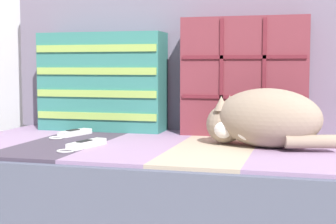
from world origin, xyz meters
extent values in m
cube|color=#4C5166|center=(0.00, 0.12, 0.27)|extent=(1.70, 0.84, 0.21)
cube|color=gray|center=(-0.70, 0.10, 0.38)|extent=(0.23, 0.76, 0.01)
cube|color=#423847|center=(-0.47, 0.10, 0.38)|extent=(0.23, 0.76, 0.01)
cube|color=gray|center=(-0.23, 0.10, 0.38)|extent=(0.23, 0.76, 0.01)
cube|color=tan|center=(0.00, 0.10, 0.38)|extent=(0.23, 0.76, 0.01)
cube|color=gray|center=(0.23, 0.10, 0.38)|extent=(0.23, 0.76, 0.01)
cube|color=slate|center=(0.00, 0.48, 0.66)|extent=(1.70, 0.14, 0.57)
cube|color=brown|center=(0.05, 0.34, 0.58)|extent=(0.43, 0.13, 0.40)
cube|color=maroon|center=(0.05, 0.27, 0.51)|extent=(0.41, 0.01, 0.01)
cube|color=maroon|center=(-0.02, 0.27, 0.58)|extent=(0.01, 0.01, 0.39)
cube|color=maroon|center=(0.05, 0.27, 0.65)|extent=(0.41, 0.01, 0.01)
cube|color=maroon|center=(0.12, 0.27, 0.58)|extent=(0.01, 0.01, 0.39)
cube|color=#337A70|center=(-0.47, 0.34, 0.56)|extent=(0.47, 0.13, 0.36)
cube|color=#93B751|center=(-0.47, 0.27, 0.44)|extent=(0.46, 0.01, 0.03)
cube|color=#93B751|center=(-0.47, 0.27, 0.52)|extent=(0.46, 0.01, 0.03)
cube|color=#93B751|center=(-0.47, 0.27, 0.60)|extent=(0.46, 0.01, 0.03)
cube|color=#93B751|center=(-0.47, 0.27, 0.68)|extent=(0.46, 0.01, 0.03)
ellipsoid|color=gray|center=(0.15, 0.08, 0.47)|extent=(0.35, 0.26, 0.17)
sphere|color=gray|center=(0.02, 0.11, 0.44)|extent=(0.12, 0.12, 0.12)
sphere|color=white|center=(0.02, 0.08, 0.43)|extent=(0.06, 0.06, 0.06)
ellipsoid|color=white|center=(0.11, 0.04, 0.44)|extent=(0.10, 0.05, 0.08)
cylinder|color=gray|center=(0.27, 0.02, 0.41)|extent=(0.15, 0.07, 0.04)
cone|color=gray|center=(0.01, 0.08, 0.51)|extent=(0.04, 0.04, 0.04)
cone|color=gray|center=(0.03, 0.14, 0.51)|extent=(0.04, 0.04, 0.04)
cube|color=white|center=(-0.36, -0.06, 0.39)|extent=(0.07, 0.16, 0.02)
cube|color=black|center=(-0.36, -0.07, 0.40)|extent=(0.03, 0.06, 0.00)
cube|color=black|center=(-0.35, 0.01, 0.39)|extent=(0.03, 0.01, 0.02)
torus|color=silver|center=(-0.38, -0.15, 0.38)|extent=(0.06, 0.06, 0.01)
cube|color=white|center=(-0.51, 0.17, 0.39)|extent=(0.07, 0.14, 0.02)
cube|color=black|center=(-0.51, 0.16, 0.40)|extent=(0.03, 0.05, 0.00)
cube|color=black|center=(-0.49, 0.23, 0.39)|extent=(0.03, 0.02, 0.02)
torus|color=silver|center=(-0.53, 0.08, 0.38)|extent=(0.06, 0.06, 0.01)
camera|label=1|loc=(0.26, -1.44, 0.62)|focal=55.00mm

